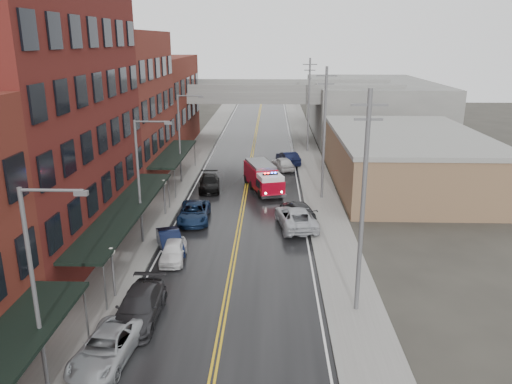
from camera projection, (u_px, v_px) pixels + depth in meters
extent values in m
cube|color=black|center=(241.00, 216.00, 41.82)|extent=(11.00, 160.00, 0.02)
cube|color=slate|center=(155.00, 214.00, 42.03)|extent=(3.00, 160.00, 0.15)
cube|color=slate|center=(328.00, 216.00, 41.58)|extent=(3.00, 160.00, 0.15)
cube|color=gray|center=(174.00, 215.00, 41.98)|extent=(0.30, 160.00, 0.15)
cube|color=gray|center=(309.00, 216.00, 41.63)|extent=(0.30, 160.00, 0.15)
cube|color=#541A16|center=(33.00, 122.00, 32.90)|extent=(9.00, 20.00, 18.00)
cube|color=maroon|center=(115.00, 109.00, 50.06)|extent=(9.00, 15.00, 15.00)
cube|color=maroon|center=(155.00, 103.00, 67.22)|extent=(9.00, 20.00, 12.00)
cube|color=brown|center=(406.00, 161.00, 50.16)|extent=(14.00, 22.00, 5.00)
cube|color=slate|center=(371.00, 107.00, 78.32)|extent=(18.00, 30.00, 8.00)
cylinder|color=slate|center=(86.00, 315.00, 24.00)|extent=(0.10, 0.10, 3.00)
cube|color=black|center=(127.00, 209.00, 34.49)|extent=(2.60, 18.00, 0.18)
cylinder|color=slate|center=(105.00, 288.00, 26.68)|extent=(0.10, 0.10, 3.00)
cylinder|color=slate|center=(169.00, 193.00, 43.11)|extent=(0.10, 0.10, 3.00)
cube|color=black|center=(174.00, 153.00, 51.21)|extent=(2.60, 13.00, 0.18)
cylinder|color=slate|center=(175.00, 184.00, 45.78)|extent=(0.10, 0.10, 3.00)
cylinder|color=slate|center=(195.00, 154.00, 57.44)|extent=(0.10, 0.10, 3.00)
cylinder|color=#59595B|center=(113.00, 276.00, 28.24)|extent=(0.14, 0.14, 2.80)
sphere|color=silver|center=(111.00, 251.00, 27.80)|extent=(0.44, 0.44, 0.44)
cylinder|color=#59595B|center=(165.00, 200.00, 41.61)|extent=(0.14, 0.14, 2.80)
sphere|color=silver|center=(164.00, 182.00, 41.17)|extent=(0.44, 0.44, 0.44)
cylinder|color=#59595B|center=(35.00, 296.00, 19.69)|extent=(0.18, 0.18, 9.00)
cylinder|color=#59595B|center=(51.00, 190.00, 18.37)|extent=(2.40, 0.12, 0.12)
cube|color=#59595B|center=(81.00, 193.00, 18.36)|extent=(0.50, 0.22, 0.18)
cylinder|color=#59595B|center=(139.00, 184.00, 34.98)|extent=(0.18, 0.18, 9.00)
cylinder|color=#59595B|center=(152.00, 122.00, 33.65)|extent=(2.40, 0.12, 0.12)
cube|color=#59595B|center=(168.00, 123.00, 33.65)|extent=(0.50, 0.22, 0.18)
cylinder|color=#59595B|center=(180.00, 140.00, 50.27)|extent=(0.18, 0.18, 9.00)
cylinder|color=#59595B|center=(190.00, 96.00, 48.94)|extent=(2.40, 0.12, 0.12)
cube|color=#59595B|center=(201.00, 97.00, 48.93)|extent=(0.50, 0.22, 0.18)
cylinder|color=#59595B|center=(363.00, 207.00, 25.51)|extent=(0.24, 0.24, 12.00)
cube|color=#59595B|center=(370.00, 105.00, 23.99)|extent=(1.80, 0.12, 0.12)
cube|color=#59595B|center=(369.00, 119.00, 24.19)|extent=(1.40, 0.12, 0.12)
cylinder|color=#59595B|center=(324.00, 135.00, 44.62)|extent=(0.24, 0.24, 12.00)
cube|color=#59595B|center=(327.00, 76.00, 43.09)|extent=(1.80, 0.12, 0.12)
cube|color=#59595B|center=(326.00, 84.00, 43.30)|extent=(1.40, 0.12, 0.12)
cylinder|color=#59595B|center=(309.00, 106.00, 63.73)|extent=(0.24, 0.24, 12.00)
cube|color=#59595B|center=(310.00, 64.00, 62.20)|extent=(1.80, 0.12, 0.12)
cube|color=#59595B|center=(310.00, 70.00, 62.41)|extent=(1.40, 0.12, 0.12)
cube|color=slate|center=(254.00, 94.00, 70.42)|extent=(40.00, 10.00, 1.50)
cube|color=slate|center=(178.00, 120.00, 71.85)|extent=(1.60, 8.00, 6.00)
cube|color=slate|center=(331.00, 121.00, 71.18)|extent=(1.60, 8.00, 6.00)
cube|color=maroon|center=(260.00, 174.00, 49.52)|extent=(3.54, 5.34, 1.87)
cube|color=maroon|center=(270.00, 186.00, 46.39)|extent=(2.80, 2.86, 1.34)
cube|color=silver|center=(270.00, 177.00, 46.13)|extent=(2.64, 2.66, 0.45)
cube|color=black|center=(270.00, 183.00, 46.47)|extent=(2.56, 2.01, 0.71)
cube|color=slate|center=(260.00, 164.00, 49.21)|extent=(3.23, 4.93, 0.27)
cube|color=black|center=(270.00, 174.00, 46.04)|extent=(1.44, 0.65, 0.12)
sphere|color=#FF0C0C|center=(265.00, 174.00, 45.90)|extent=(0.18, 0.18, 0.18)
sphere|color=#1933FF|center=(275.00, 173.00, 46.14)|extent=(0.18, 0.18, 0.18)
cylinder|color=black|center=(260.00, 194.00, 46.26)|extent=(0.94, 0.55, 0.89)
cylinder|color=black|center=(280.00, 193.00, 46.74)|extent=(0.94, 0.55, 0.89)
cylinder|color=black|center=(252.00, 185.00, 49.15)|extent=(0.94, 0.55, 0.89)
cylinder|color=black|center=(271.00, 184.00, 49.62)|extent=(0.94, 0.55, 0.89)
cylinder|color=black|center=(246.00, 179.00, 51.21)|extent=(0.94, 0.55, 0.89)
cylinder|color=black|center=(265.00, 178.00, 51.68)|extent=(0.94, 0.55, 0.89)
imported|color=#9FA3A7|center=(106.00, 348.00, 22.86)|extent=(2.77, 5.12, 1.36)
imported|color=#28282A|center=(139.00, 307.00, 26.20)|extent=(2.18, 5.34, 1.55)
imported|color=white|center=(173.00, 251.00, 33.35)|extent=(1.76, 3.96, 1.33)
imported|color=black|center=(170.00, 241.00, 34.88)|extent=(2.81, 4.47, 1.39)
imported|color=#112241|center=(194.00, 212.00, 40.58)|extent=(2.71, 5.38, 1.46)
imported|color=black|center=(209.00, 183.00, 48.95)|extent=(2.55, 5.16, 1.44)
imported|color=#B0B2B8|center=(296.00, 217.00, 39.19)|extent=(3.57, 6.24, 1.64)
imported|color=black|center=(298.00, 210.00, 41.29)|extent=(3.27, 5.15, 1.39)
imported|color=silver|center=(283.00, 163.00, 56.55)|extent=(2.90, 4.65, 1.48)
imported|color=black|center=(288.00, 158.00, 58.94)|extent=(2.97, 4.99, 1.55)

